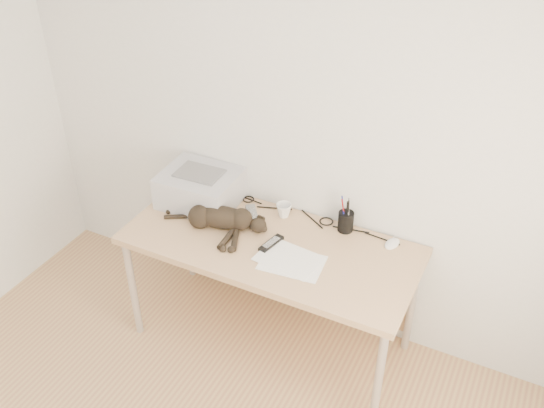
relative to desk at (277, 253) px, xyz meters
The scene contains 11 objects.
wall_back 0.75m from the desk, 90.00° to the left, with size 3.50×3.50×0.00m, color white.
desk is the anchor object (origin of this frame).
printer 0.59m from the desk, behind, with size 0.45×0.39×0.21m.
papers 0.28m from the desk, 47.23° to the right, with size 0.37×0.28×0.01m.
cat 0.38m from the desk, 164.37° to the right, with size 0.61×0.30×0.14m.
mug 0.25m from the desk, 103.48° to the left, with size 0.09×0.09×0.08m, color white.
pen_cup 0.43m from the desk, 32.17° to the left, with size 0.09×0.09×0.22m.
remote_grey 0.26m from the desk, 157.57° to the left, with size 0.06×0.20×0.02m, color slate.
remote_black 0.17m from the desk, 82.17° to the right, with size 0.05×0.17×0.02m, color black.
mouse 0.64m from the desk, 18.05° to the left, with size 0.07×0.11×0.04m, color white.
cable_tangle 0.26m from the desk, 90.00° to the left, with size 1.36×0.08×0.01m, color black, non-canonical shape.
Camera 1 is at (1.16, -0.91, 2.76)m, focal length 40.00 mm.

